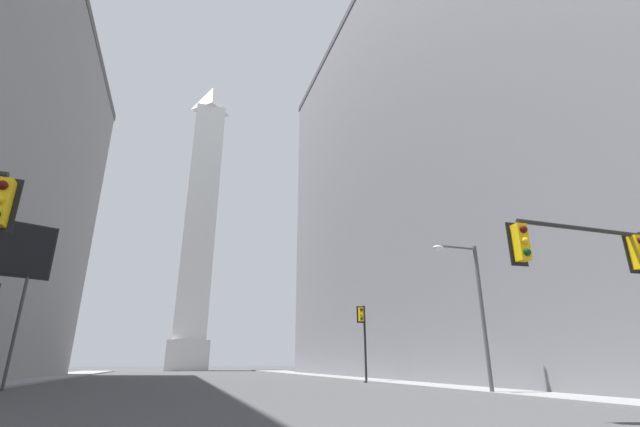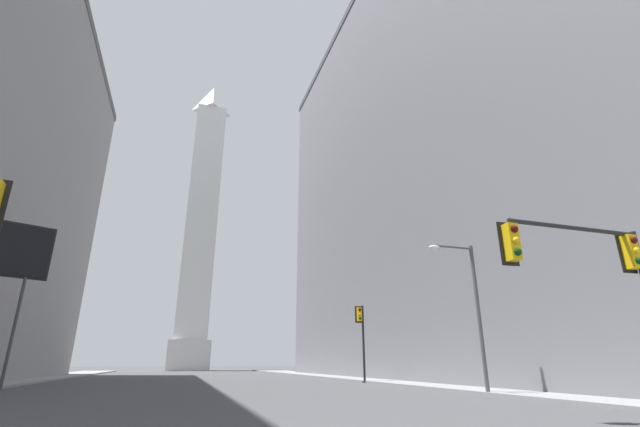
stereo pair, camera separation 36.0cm
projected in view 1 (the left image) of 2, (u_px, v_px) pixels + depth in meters
sidewalk_right at (387, 381)px, 34.89m from camera, size 5.00×103.57×0.15m
building_right at (461, 160)px, 47.09m from camera, size 21.88×58.19×45.21m
obelisk at (200, 219)px, 90.13m from camera, size 7.75×7.75×62.85m
traffic_light_mid_right at (363, 331)px, 34.14m from camera, size 0.77×0.50×5.85m
traffic_light_near_right at (607, 267)px, 13.24m from camera, size 5.47×0.51×5.55m
street_lamp at (474, 299)px, 21.70m from camera, size 2.64×0.36×7.32m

